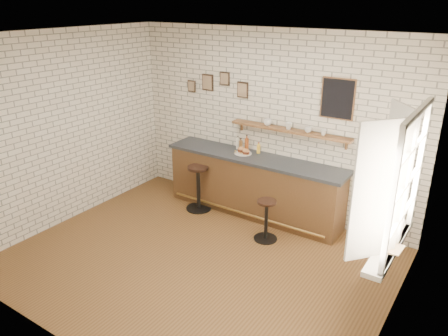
# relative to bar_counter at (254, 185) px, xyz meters

# --- Properties ---
(ground) EXTENTS (5.00, 5.00, 0.00)m
(ground) POSITION_rel_bar_counter_xyz_m (0.09, -1.70, -0.51)
(ground) COLOR brown
(ground) RESTS_ON ground
(bar_counter) EXTENTS (3.10, 0.65, 1.01)m
(bar_counter) POSITION_rel_bar_counter_xyz_m (0.00, 0.00, 0.00)
(bar_counter) COLOR brown
(bar_counter) RESTS_ON ground
(sandwich_plate) EXTENTS (0.28, 0.28, 0.01)m
(sandwich_plate) POSITION_rel_bar_counter_xyz_m (-0.23, 0.02, 0.51)
(sandwich_plate) COLOR white
(sandwich_plate) RESTS_ON bar_counter
(ciabatta_sandwich) EXTENTS (0.27, 0.20, 0.08)m
(ciabatta_sandwich) POSITION_rel_bar_counter_xyz_m (-0.22, 0.02, 0.56)
(ciabatta_sandwich) COLOR #B97F4B
(ciabatta_sandwich) RESTS_ON sandwich_plate
(potato_chips) EXTENTS (0.27, 0.19, 0.00)m
(potato_chips) POSITION_rel_bar_counter_xyz_m (-0.24, 0.02, 0.52)
(potato_chips) COLOR gold
(potato_chips) RESTS_ON sandwich_plate
(bitters_bottle_brown) EXTENTS (0.06, 0.06, 0.20)m
(bitters_bottle_brown) POSITION_rel_bar_counter_xyz_m (-0.37, 0.18, 0.58)
(bitters_bottle_brown) COLOR brown
(bitters_bottle_brown) RESTS_ON bar_counter
(bitters_bottle_white) EXTENTS (0.06, 0.06, 0.22)m
(bitters_bottle_white) POSITION_rel_bar_counter_xyz_m (-0.43, 0.18, 0.59)
(bitters_bottle_white) COLOR silver
(bitters_bottle_white) RESTS_ON bar_counter
(bitters_bottle_amber) EXTENTS (0.07, 0.07, 0.27)m
(bitters_bottle_amber) POSITION_rel_bar_counter_xyz_m (-0.26, 0.18, 0.61)
(bitters_bottle_amber) COLOR #9C4519
(bitters_bottle_amber) RESTS_ON bar_counter
(condiment_bottle_yellow) EXTENTS (0.06, 0.06, 0.19)m
(condiment_bottle_yellow) POSITION_rel_bar_counter_xyz_m (-0.03, 0.18, 0.58)
(condiment_bottle_yellow) COLOR yellow
(condiment_bottle_yellow) RESTS_ON bar_counter
(bar_stool_left) EXTENTS (0.44, 0.44, 0.78)m
(bar_stool_left) POSITION_rel_bar_counter_xyz_m (-0.85, -0.40, -0.09)
(bar_stool_left) COLOR black
(bar_stool_left) RESTS_ON ground
(bar_stool_right) EXTENTS (0.36, 0.36, 0.64)m
(bar_stool_right) POSITION_rel_bar_counter_xyz_m (0.60, -0.65, -0.16)
(bar_stool_right) COLOR black
(bar_stool_right) RESTS_ON ground
(wall_shelf) EXTENTS (2.00, 0.18, 0.18)m
(wall_shelf) POSITION_rel_bar_counter_xyz_m (0.49, 0.20, 0.97)
(wall_shelf) COLOR brown
(wall_shelf) RESTS_ON ground
(shelf_cup_a) EXTENTS (0.13, 0.13, 0.10)m
(shelf_cup_a) POSITION_rel_bar_counter_xyz_m (0.11, 0.20, 1.04)
(shelf_cup_a) COLOR white
(shelf_cup_a) RESTS_ON wall_shelf
(shelf_cup_b) EXTENTS (0.15, 0.15, 0.10)m
(shelf_cup_b) POSITION_rel_bar_counter_xyz_m (0.48, 0.20, 1.04)
(shelf_cup_b) COLOR white
(shelf_cup_b) RESTS_ON wall_shelf
(shelf_cup_c) EXTENTS (0.13, 0.13, 0.09)m
(shelf_cup_c) POSITION_rel_bar_counter_xyz_m (0.80, 0.20, 1.04)
(shelf_cup_c) COLOR white
(shelf_cup_c) RESTS_ON wall_shelf
(shelf_cup_d) EXTENTS (0.11, 0.11, 0.08)m
(shelf_cup_d) POSITION_rel_bar_counter_xyz_m (1.05, 0.20, 1.04)
(shelf_cup_d) COLOR white
(shelf_cup_d) RESTS_ON wall_shelf
(back_wall_decor) EXTENTS (2.96, 0.02, 0.56)m
(back_wall_decor) POSITION_rel_bar_counter_xyz_m (0.31, 0.28, 1.54)
(back_wall_decor) COLOR black
(back_wall_decor) RESTS_ON ground
(window_sill) EXTENTS (0.20, 1.35, 0.06)m
(window_sill) POSITION_rel_bar_counter_xyz_m (2.49, -1.40, 0.39)
(window_sill) COLOR white
(window_sill) RESTS_ON ground
(casement_window) EXTENTS (0.40, 1.30, 1.56)m
(casement_window) POSITION_rel_bar_counter_xyz_m (2.44, -1.40, 1.14)
(casement_window) COLOR white
(casement_window) RESTS_ON ground
(book_lower) EXTENTS (0.18, 0.22, 0.02)m
(book_lower) POSITION_rel_bar_counter_xyz_m (2.47, -1.54, 0.43)
(book_lower) COLOR tan
(book_lower) RESTS_ON window_sill
(book_upper) EXTENTS (0.19, 0.25, 0.02)m
(book_upper) POSITION_rel_bar_counter_xyz_m (2.47, -1.51, 0.45)
(book_upper) COLOR tan
(book_upper) RESTS_ON book_lower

